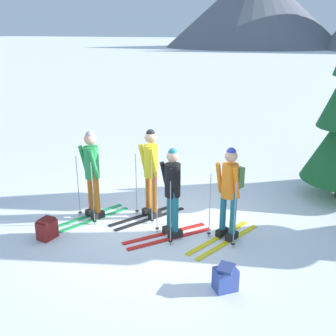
% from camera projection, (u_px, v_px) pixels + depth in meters
% --- Properties ---
extents(ground_plane, '(400.00, 400.00, 0.00)m').
position_uv_depth(ground_plane, '(162.00, 224.00, 7.72)').
color(ground_plane, white).
extents(skier_in_green, '(0.93, 1.61, 1.77)m').
position_uv_depth(skier_in_green, '(92.00, 171.00, 7.67)').
color(skier_in_green, green).
rests_on(skier_in_green, ground).
extents(skier_in_yellow, '(1.06, 1.58, 1.79)m').
position_uv_depth(skier_in_yellow, '(151.00, 170.00, 7.71)').
color(skier_in_yellow, black).
rests_on(skier_in_yellow, ground).
extents(skier_in_black, '(1.29, 1.49, 1.66)m').
position_uv_depth(skier_in_black, '(172.00, 190.00, 6.97)').
color(skier_in_black, red).
rests_on(skier_in_black, ground).
extents(skier_in_orange, '(0.90, 1.70, 1.70)m').
position_uv_depth(skier_in_orange, '(230.00, 189.00, 6.87)').
color(skier_in_orange, yellow).
rests_on(skier_in_orange, ground).
extents(backpack_on_snow_front, '(0.40, 0.39, 0.38)m').
position_uv_depth(backpack_on_snow_front, '(225.00, 278.00, 5.70)').
color(backpack_on_snow_front, '#384C99').
rests_on(backpack_on_snow_front, ground).
extents(backpack_on_snow_beside, '(0.27, 0.34, 0.38)m').
position_uv_depth(backpack_on_snow_beside, '(47.00, 229.00, 7.12)').
color(backpack_on_snow_beside, maroon).
rests_on(backpack_on_snow_beside, ground).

